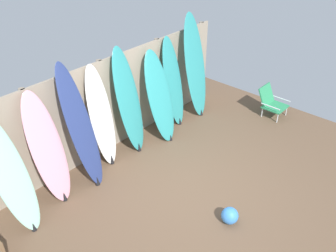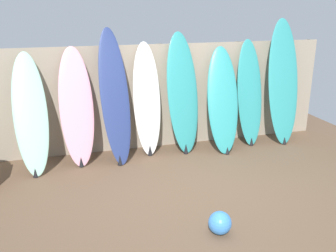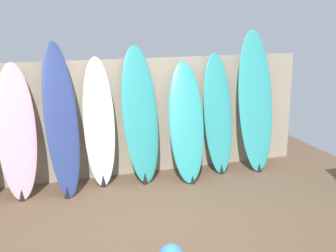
% 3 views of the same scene
% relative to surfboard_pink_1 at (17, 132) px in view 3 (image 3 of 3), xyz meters
% --- Properties ---
extents(ground, '(7.68, 7.68, 0.00)m').
position_rel_surfboard_pink_1_xyz_m(ground, '(1.44, -1.65, -0.90)').
color(ground, brown).
extents(fence_back, '(6.08, 0.11, 1.80)m').
position_rel_surfboard_pink_1_xyz_m(fence_back, '(1.44, 0.36, 0.00)').
color(fence_back, gray).
rests_on(fence_back, ground).
extents(surfboard_pink_1, '(0.54, 0.57, 1.83)m').
position_rel_surfboard_pink_1_xyz_m(surfboard_pink_1, '(0.00, 0.00, 0.00)').
color(surfboard_pink_1, pink).
rests_on(surfboard_pink_1, ground).
extents(surfboard_navy_2, '(0.53, 0.69, 2.10)m').
position_rel_surfboard_pink_1_xyz_m(surfboard_navy_2, '(0.59, -0.07, 0.14)').
color(surfboard_navy_2, navy).
rests_on(surfboard_navy_2, ground).
extents(surfboard_white_3, '(0.45, 0.42, 1.86)m').
position_rel_surfboard_pink_1_xyz_m(surfboard_white_3, '(1.14, 0.09, 0.01)').
color(surfboard_white_3, white).
rests_on(surfboard_white_3, ground).
extents(surfboard_teal_4, '(0.62, 0.58, 2.01)m').
position_rel_surfboard_pink_1_xyz_m(surfboard_teal_4, '(1.75, 0.05, 0.10)').
color(surfboard_teal_4, teal).
rests_on(surfboard_teal_4, ground).
extents(surfboard_teal_5, '(0.61, 0.73, 1.77)m').
position_rel_surfboard_pink_1_xyz_m(surfboard_teal_5, '(2.42, -0.10, -0.02)').
color(surfboard_teal_5, teal).
rests_on(surfboard_teal_5, ground).
extents(surfboard_teal_6, '(0.47, 0.46, 1.86)m').
position_rel_surfboard_pink_1_xyz_m(surfboard_teal_6, '(3.01, 0.06, 0.01)').
color(surfboard_teal_6, teal).
rests_on(surfboard_teal_6, ground).
extents(surfboard_teal_7, '(0.59, 0.53, 2.21)m').
position_rel_surfboard_pink_1_xyz_m(surfboard_teal_7, '(3.61, -0.02, 0.19)').
color(surfboard_teal_7, teal).
rests_on(surfboard_teal_7, ground).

